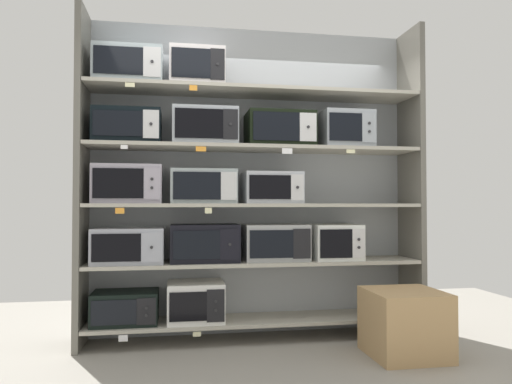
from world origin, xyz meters
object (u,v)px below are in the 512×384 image
(microwave_4, at_px, (275,242))
(microwave_12, at_px, (345,130))
(microwave_0, at_px, (125,307))
(microwave_5, at_px, (335,242))
(microwave_6, at_px, (128,184))
(microwave_10, at_px, (205,128))
(microwave_13, at_px, (129,67))
(microwave_11, at_px, (279,130))
(shipping_carton, at_px, (405,323))
(microwave_8, at_px, (272,188))
(microwave_3, at_px, (205,243))
(microwave_9, at_px, (128,127))
(microwave_14, at_px, (197,69))
(microwave_2, at_px, (129,246))
(microwave_7, at_px, (203,187))
(microwave_1, at_px, (196,301))

(microwave_4, relative_size, microwave_12, 1.24)
(microwave_0, relative_size, microwave_4, 0.96)
(microwave_5, height_order, microwave_6, microwave_6)
(microwave_10, distance_m, microwave_13, 0.80)
(microwave_11, xyz_separation_m, shipping_carton, (0.84, -0.65, -1.56))
(microwave_10, bearing_deg, microwave_8, 0.02)
(microwave_4, bearing_deg, microwave_3, 180.00)
(microwave_3, xyz_separation_m, microwave_13, (-0.63, -0.00, 1.48))
(microwave_6, xyz_separation_m, microwave_10, (0.63, -0.00, 0.49))
(microwave_9, bearing_deg, microwave_0, -179.21)
(microwave_5, distance_m, microwave_14, 1.93)
(microwave_0, bearing_deg, microwave_2, -0.02)
(microwave_7, bearing_deg, microwave_13, 179.98)
(microwave_4, relative_size, microwave_8, 1.12)
(microwave_7, bearing_deg, shipping_carton, -23.43)
(microwave_7, distance_m, microwave_10, 0.50)
(microwave_0, distance_m, microwave_5, 1.87)
(microwave_8, bearing_deg, microwave_3, 180.00)
(microwave_5, distance_m, microwave_12, 1.00)
(microwave_4, bearing_deg, microwave_14, -179.99)
(microwave_12, bearing_deg, microwave_8, -180.00)
(microwave_6, relative_size, microwave_8, 1.13)
(microwave_10, xyz_separation_m, microwave_12, (1.26, 0.00, 0.01))
(microwave_0, xyz_separation_m, microwave_5, (1.80, -0.00, 0.52))
(microwave_2, relative_size, microwave_10, 1.06)
(microwave_4, bearing_deg, microwave_8, -179.97)
(microwave_7, height_order, microwave_9, microwave_9)
(shipping_carton, bearing_deg, microwave_5, 117.33)
(microwave_14, height_order, shipping_carton, microwave_14)
(microwave_10, xyz_separation_m, shipping_carton, (1.49, -0.65, -1.57))
(microwave_4, height_order, microwave_9, microwave_9)
(microwave_0, relative_size, microwave_10, 0.97)
(microwave_1, height_order, microwave_4, microwave_4)
(microwave_7, xyz_separation_m, microwave_14, (-0.06, 0.00, 1.01))
(microwave_8, relative_size, microwave_11, 0.85)
(microwave_2, height_order, microwave_3, microwave_3)
(microwave_2, distance_m, microwave_5, 1.78)
(microwave_3, xyz_separation_m, microwave_9, (-0.64, 0.00, 0.97))
(microwave_4, distance_m, microwave_7, 0.79)
(microwave_0, bearing_deg, shipping_carton, -16.91)
(microwave_8, height_order, microwave_11, microwave_11)
(microwave_7, relative_size, microwave_8, 1.12)
(microwave_11, bearing_deg, microwave_14, 179.99)
(microwave_4, bearing_deg, microwave_11, -0.41)
(microwave_0, xyz_separation_m, microwave_7, (0.64, -0.00, 1.00))
(microwave_1, distance_m, microwave_9, 1.57)
(microwave_7, relative_size, microwave_12, 1.24)
(microwave_0, xyz_separation_m, shipping_carton, (2.14, -0.65, -0.06))
(microwave_5, xyz_separation_m, microwave_8, (-0.57, 0.00, 0.48))
(microwave_1, xyz_separation_m, microwave_14, (0.00, -0.00, 1.98))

